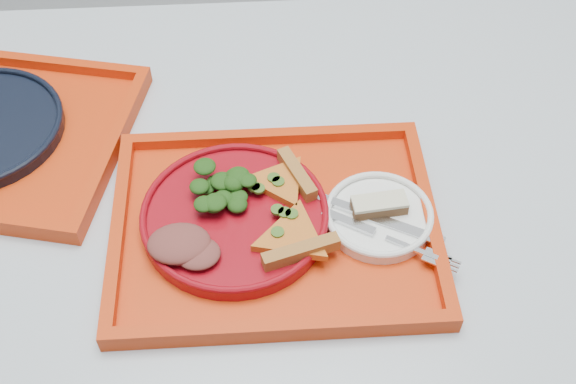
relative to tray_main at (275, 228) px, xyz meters
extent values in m
plane|color=gray|center=(0.00, 0.14, -0.76)|extent=(10.00, 10.00, 0.00)
cube|color=#ABB6BF|center=(0.00, 0.14, -0.02)|extent=(1.60, 0.80, 0.03)
cube|color=red|center=(0.00, 0.00, 0.00)|extent=(0.45, 0.35, 0.01)
cylinder|color=maroon|center=(-0.05, 0.01, 0.02)|extent=(0.26, 0.26, 0.02)
cylinder|color=white|center=(0.14, 0.00, 0.01)|extent=(0.15, 0.15, 0.01)
ellipsoid|color=black|center=(-0.07, 0.05, 0.04)|extent=(0.08, 0.07, 0.04)
ellipsoid|color=brown|center=(-0.13, -0.05, 0.04)|extent=(0.08, 0.07, 0.03)
cube|color=#4D3419|center=(0.15, 0.01, 0.03)|extent=(0.08, 0.04, 0.02)
cube|color=beige|center=(0.15, 0.01, 0.04)|extent=(0.08, 0.04, 0.01)
cube|color=silver|center=(0.14, -0.01, 0.02)|extent=(0.17, 0.10, 0.01)
cube|color=silver|center=(0.15, -0.04, 0.02)|extent=(0.17, 0.11, 0.01)
camera|label=1|loc=(-0.02, -0.61, 0.81)|focal=45.00mm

